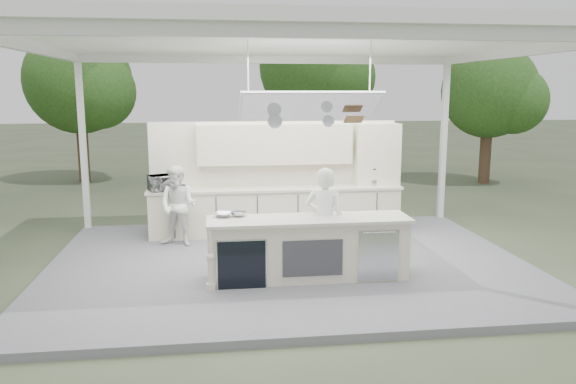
{
  "coord_description": "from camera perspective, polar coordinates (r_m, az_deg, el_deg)",
  "views": [
    {
      "loc": [
        -1.2,
        -9.12,
        2.98
      ],
      "look_at": [
        0.05,
        0.4,
        1.24
      ],
      "focal_mm": 35.0,
      "sensor_mm": 36.0,
      "label": 1
    }
  ],
  "objects": [
    {
      "name": "back_counter",
      "position": [
        11.34,
        -1.23,
        -1.86
      ],
      "size": [
        5.08,
        0.72,
        0.95
      ],
      "color": "#EAE4C6",
      "rests_on": "stage_deck"
    },
    {
      "name": "bowl_small",
      "position": [
        8.69,
        -5.03,
        -2.24
      ],
      "size": [
        0.27,
        0.27,
        0.07
      ],
      "primitive_type": "imported",
      "rotation": [
        0.0,
        0.0,
        0.17
      ],
      "color": "#AFB2B6",
      "rests_on": "demo_island"
    },
    {
      "name": "stage_deck",
      "position": [
        9.65,
        0.03,
        -7.34
      ],
      "size": [
        8.0,
        6.0,
        0.12
      ],
      "primitive_type": "cube",
      "color": "slate",
      "rests_on": "ground"
    },
    {
      "name": "tent",
      "position": [
        9.22,
        0.06,
        14.81
      ],
      "size": [
        8.2,
        6.2,
        3.86
      ],
      "color": "white",
      "rests_on": "ground"
    },
    {
      "name": "toaster_oven",
      "position": [
        11.13,
        -12.53,
        0.93
      ],
      "size": [
        0.65,
        0.57,
        0.3
      ],
      "primitive_type": "imported",
      "rotation": [
        0.0,
        0.0,
        0.43
      ],
      "color": "#B0B3B7",
      "rests_on": "back_counter"
    },
    {
      "name": "back_wall_unit",
      "position": [
        11.44,
        0.85,
        3.21
      ],
      "size": [
        5.05,
        0.48,
        2.25
      ],
      "color": "#EAE4C6",
      "rests_on": "stage_deck"
    },
    {
      "name": "tree_cluster",
      "position": [
        18.93,
        -4.4,
        11.17
      ],
      "size": [
        19.55,
        9.4,
        5.85
      ],
      "color": "#4A3825",
      "rests_on": "ground"
    },
    {
      "name": "sous_chef",
      "position": [
        10.6,
        -11.1,
        -1.39
      ],
      "size": [
        0.89,
        0.79,
        1.51
      ],
      "primitive_type": "imported",
      "rotation": [
        0.0,
        0.0,
        -0.37
      ],
      "color": "white",
      "rests_on": "stage_deck"
    },
    {
      "name": "head_chef",
      "position": [
        8.82,
        3.73,
        -2.95
      ],
      "size": [
        0.72,
        0.59,
        1.69
      ],
      "primitive_type": "imported",
      "rotation": [
        0.0,
        0.0,
        2.79
      ],
      "color": "white",
      "rests_on": "stage_deck"
    },
    {
      "name": "ground",
      "position": [
        9.67,
        0.03,
        -7.68
      ],
      "size": [
        90.0,
        90.0,
        0.0
      ],
      "primitive_type": "plane",
      "color": "#49563B",
      "rests_on": "ground"
    },
    {
      "name": "bowl_large",
      "position": [
        8.68,
        -6.63,
        -2.3
      ],
      "size": [
        0.35,
        0.35,
        0.07
      ],
      "primitive_type": "imported",
      "rotation": [
        0.0,
        0.0,
        -0.32
      ],
      "color": "silver",
      "rests_on": "demo_island"
    },
    {
      "name": "demo_island",
      "position": [
        8.66,
        1.99,
        -5.72
      ],
      "size": [
        3.1,
        0.79,
        0.95
      ],
      "color": "#EAE4C6",
      "rests_on": "stage_deck"
    }
  ]
}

